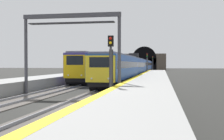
{
  "coord_description": "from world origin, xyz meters",
  "views": [
    {
      "loc": [
        -16.43,
        -5.34,
        2.61
      ],
      "look_at": [
        11.2,
        -0.42,
        2.01
      ],
      "focal_mm": 45.24,
      "sensor_mm": 36.0,
      "label": 1
    }
  ],
  "objects_px": {
    "railway_signal_mid": "(147,62)",
    "train_main_approaching": "(138,66)",
    "train_adjacent_platform": "(106,66)",
    "overhead_signal_gantry": "(71,33)",
    "railway_signal_near": "(111,63)",
    "railway_signal_far": "(153,62)"
  },
  "relations": [
    {
      "from": "railway_signal_far",
      "to": "train_adjacent_platform",
      "type": "bearing_deg",
      "value": -6.64
    },
    {
      "from": "railway_signal_near",
      "to": "overhead_signal_gantry",
      "type": "relative_size",
      "value": 0.53
    },
    {
      "from": "train_main_approaching",
      "to": "railway_signal_mid",
      "type": "height_order",
      "value": "railway_signal_mid"
    },
    {
      "from": "railway_signal_mid",
      "to": "overhead_signal_gantry",
      "type": "xyz_separation_m",
      "value": [
        -43.25,
        4.22,
        2.1
      ]
    },
    {
      "from": "railway_signal_mid",
      "to": "railway_signal_far",
      "type": "distance_m",
      "value": 40.09
    },
    {
      "from": "train_adjacent_platform",
      "to": "overhead_signal_gantry",
      "type": "xyz_separation_m",
      "value": [
        -26.86,
        -2.36,
        2.91
      ]
    },
    {
      "from": "train_adjacent_platform",
      "to": "railway_signal_near",
      "type": "distance_m",
      "value": 31.71
    },
    {
      "from": "railway_signal_mid",
      "to": "railway_signal_far",
      "type": "bearing_deg",
      "value": -180.0
    },
    {
      "from": "railway_signal_mid",
      "to": "overhead_signal_gantry",
      "type": "height_order",
      "value": "overhead_signal_gantry"
    },
    {
      "from": "railway_signal_far",
      "to": "railway_signal_mid",
      "type": "bearing_deg",
      "value": 0.0
    },
    {
      "from": "railway_signal_mid",
      "to": "railway_signal_far",
      "type": "relative_size",
      "value": 0.93
    },
    {
      "from": "railway_signal_far",
      "to": "overhead_signal_gantry",
      "type": "height_order",
      "value": "overhead_signal_gantry"
    },
    {
      "from": "railway_signal_mid",
      "to": "train_adjacent_platform",
      "type": "bearing_deg",
      "value": -21.86
    },
    {
      "from": "railway_signal_near",
      "to": "train_main_approaching",
      "type": "bearing_deg",
      "value": -177.6
    },
    {
      "from": "train_adjacent_platform",
      "to": "overhead_signal_gantry",
      "type": "height_order",
      "value": "overhead_signal_gantry"
    },
    {
      "from": "railway_signal_mid",
      "to": "train_main_approaching",
      "type": "bearing_deg",
      "value": -30.66
    },
    {
      "from": "railway_signal_near",
      "to": "railway_signal_mid",
      "type": "bearing_deg",
      "value": -180.0
    },
    {
      "from": "railway_signal_near",
      "to": "overhead_signal_gantry",
      "type": "bearing_deg",
      "value": -134.56
    },
    {
      "from": "railway_signal_far",
      "to": "overhead_signal_gantry",
      "type": "bearing_deg",
      "value": -2.9
    },
    {
      "from": "train_main_approaching",
      "to": "overhead_signal_gantry",
      "type": "relative_size",
      "value": 8.9
    },
    {
      "from": "railway_signal_near",
      "to": "train_adjacent_platform",
      "type": "bearing_deg",
      "value": -168.03
    },
    {
      "from": "train_adjacent_platform",
      "to": "railway_signal_mid",
      "type": "distance_m",
      "value": 17.68
    }
  ]
}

